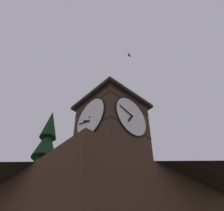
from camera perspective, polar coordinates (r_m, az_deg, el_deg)
The scene contains 3 objects.
clock_tower at distance 18.46m, azimuth -0.08°, elevation -5.89°, with size 4.87×4.87×9.12m.
pine_tree_behind at distance 21.88m, azimuth -17.97°, elevation -21.01°, with size 5.02×5.02×16.85m.
flying_bird_high at distance 27.25m, azimuth 4.14°, elevation 11.93°, with size 0.53×0.30×0.13m.
Camera 1 is at (8.43, 9.04, 1.31)m, focal length 38.18 mm.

